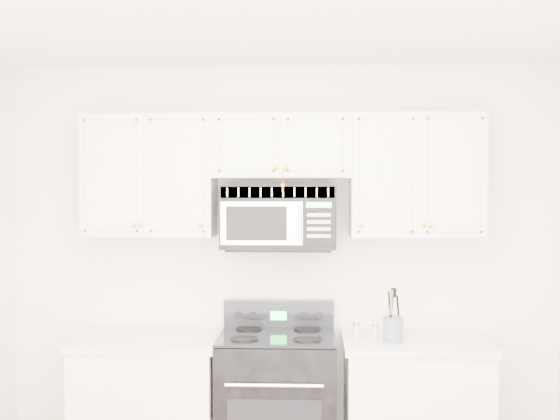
{
  "coord_description": "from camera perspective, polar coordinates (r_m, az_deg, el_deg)",
  "views": [
    {
      "loc": [
        0.17,
        -2.74,
        1.82
      ],
      "look_at": [
        0.0,
        1.3,
        1.69
      ],
      "focal_mm": 45.0,
      "sensor_mm": 36.0,
      "label": 1
    }
  ],
  "objects": [
    {
      "name": "room",
      "position": [
        2.8,
        -1.16,
        -8.89
      ],
      "size": [
        3.51,
        3.51,
        2.61
      ],
      "color": "brown",
      "rests_on": "ground"
    },
    {
      "name": "base_cabinet_left",
      "position": [
        4.51,
        -10.55,
        -16.23
      ],
      "size": [
        0.86,
        0.65,
        0.92
      ],
      "color": "silver",
      "rests_on": "ground"
    },
    {
      "name": "range",
      "position": [
        4.41,
        -0.25,
        -15.85
      ],
      "size": [
        0.7,
        0.64,
        1.1
      ],
      "color": "black",
      "rests_on": "ground"
    },
    {
      "name": "upper_cabinets",
      "position": [
        4.33,
        0.16,
        3.3
      ],
      "size": [
        2.44,
        0.37,
        0.75
      ],
      "color": "silver",
      "rests_on": "ground"
    },
    {
      "name": "microwave",
      "position": [
        4.32,
        -0.11,
        -0.55
      ],
      "size": [
        0.7,
        0.4,
        0.39
      ],
      "color": "black",
      "rests_on": "ground"
    },
    {
      "name": "utensil_crock",
      "position": [
        4.21,
        9.18,
        -9.43
      ],
      "size": [
        0.12,
        0.12,
        0.31
      ],
      "color": "slate",
      "rests_on": "base_cabinet_right"
    },
    {
      "name": "shaker_salt",
      "position": [
        4.25,
        6.23,
        -9.74
      ],
      "size": [
        0.04,
        0.04,
        0.1
      ],
      "color": "silver",
      "rests_on": "base_cabinet_right"
    },
    {
      "name": "shaker_pepper",
      "position": [
        4.28,
        7.79,
        -9.75
      ],
      "size": [
        0.04,
        0.04,
        0.09
      ],
      "color": "silver",
      "rests_on": "base_cabinet_right"
    }
  ]
}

